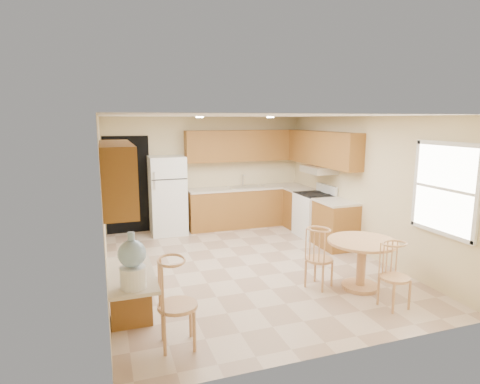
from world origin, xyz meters
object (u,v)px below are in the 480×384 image
object	(u,v)px
refrigerator	(168,195)
water_crock	(132,263)
chair_table_a	(323,253)
dining_table	(362,257)
chair_table_b	(400,272)
chair_desk	(179,298)
stove	(314,214)

from	to	relation	value
refrigerator	water_crock	size ratio (longest dim) A/B	2.89
refrigerator	chair_table_a	size ratio (longest dim) A/B	1.88
refrigerator	dining_table	distance (m)	4.41
dining_table	chair_table_a	distance (m)	0.58
chair_table_a	chair_table_b	world-z (taller)	chair_table_a
water_crock	chair_desk	bearing A→B (deg)	-3.09
chair_table_b	dining_table	bearing A→B (deg)	-90.73
stove	dining_table	distance (m)	2.68
refrigerator	chair_desk	size ratio (longest dim) A/B	1.70
refrigerator	chair_table_b	xyz separation A→B (m)	(2.25, -4.54, -0.31)
chair_desk	water_crock	world-z (taller)	water_crock
refrigerator	chair_desk	world-z (taller)	refrigerator
refrigerator	dining_table	xyz separation A→B (m)	(2.20, -3.81, -0.36)
chair_desk	chair_table_b	bearing A→B (deg)	94.69
refrigerator	chair_desk	distance (m)	4.59
stove	chair_table_a	xyz separation A→B (m)	(-1.23, -2.43, 0.07)
stove	water_crock	world-z (taller)	water_crock
chair_table_b	water_crock	xyz separation A→B (m)	(-3.30, 0.02, 0.51)
dining_table	chair_desk	xyz separation A→B (m)	(-2.80, -0.73, 0.12)
stove	chair_table_a	bearing A→B (deg)	-116.82
dining_table	chair_desk	size ratio (longest dim) A/B	1.00
chair_desk	stove	bearing A→B (deg)	138.39
refrigerator	chair_table_b	distance (m)	5.08
refrigerator	stove	distance (m)	3.14
chair_desk	refrigerator	bearing A→B (deg)	177.14
chair_table_b	water_crock	distance (m)	3.34
stove	dining_table	bearing A→B (deg)	-104.63
water_crock	chair_table_b	bearing A→B (deg)	-0.40
dining_table	chair_desk	world-z (taller)	chair_desk
refrigerator	stove	bearing A→B (deg)	-22.99
dining_table	water_crock	size ratio (longest dim) A/B	1.70
chair_table_b	water_crock	bearing A→B (deg)	-5.04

